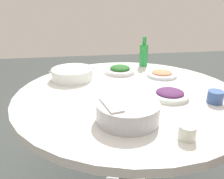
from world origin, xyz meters
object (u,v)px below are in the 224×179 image
object	(u,v)px
dish_greens	(120,70)
tea_cup_near	(187,132)
green_bottle	(144,54)
dish_eggplant	(170,94)
rice_bowl	(128,111)
round_dining_table	(128,104)
soup_bowl	(73,74)
tea_cup_far	(215,97)
dish_shrimp	(162,74)

from	to	relation	value
dish_greens	tea_cup_near	bearing A→B (deg)	-83.42
green_bottle	tea_cup_near	xyz separation A→B (m)	(-0.12, -1.00, -0.06)
dish_greens	dish_eggplant	bearing A→B (deg)	-68.53
rice_bowl	green_bottle	distance (m)	0.89
round_dining_table	soup_bowl	bearing A→B (deg)	139.53
tea_cup_near	tea_cup_far	bearing A→B (deg)	44.25
dish_greens	green_bottle	bearing A→B (deg)	35.24
tea_cup_near	dish_greens	bearing A→B (deg)	96.58
dish_shrimp	tea_cup_far	distance (m)	0.46
rice_bowl	soup_bowl	distance (m)	0.64
dish_greens	green_bottle	world-z (taller)	green_bottle
round_dining_table	dish_shrimp	xyz separation A→B (m)	(0.29, 0.24, 0.10)
tea_cup_near	tea_cup_far	world-z (taller)	tea_cup_far
rice_bowl	tea_cup_far	xyz separation A→B (m)	(0.48, 0.11, -0.01)
tea_cup_far	round_dining_table	bearing A→B (deg)	152.27
round_dining_table	tea_cup_near	size ratio (longest dim) A/B	18.96
dish_greens	round_dining_table	bearing A→B (deg)	-92.61
round_dining_table	green_bottle	world-z (taller)	green_bottle
dish_greens	dish_shrimp	distance (m)	0.29
round_dining_table	dish_greens	distance (m)	0.37
round_dining_table	dish_eggplant	bearing A→B (deg)	-29.22
soup_bowl	tea_cup_near	world-z (taller)	soup_bowl
green_bottle	tea_cup_near	bearing A→B (deg)	-96.72
dish_greens	tea_cup_near	size ratio (longest dim) A/B	3.17
round_dining_table	dish_eggplant	world-z (taller)	dish_eggplant
round_dining_table	dish_eggplant	size ratio (longest dim) A/B	6.29
dish_shrimp	tea_cup_far	xyz separation A→B (m)	(0.12, -0.45, 0.02)
tea_cup_near	tea_cup_far	distance (m)	0.40
soup_bowl	green_bottle	bearing A→B (deg)	23.45
green_bottle	rice_bowl	bearing A→B (deg)	-110.51
round_dining_table	soup_bowl	xyz separation A→B (m)	(-0.32, 0.27, 0.12)
rice_bowl	green_bottle	size ratio (longest dim) A/B	1.22
round_dining_table	tea_cup_far	xyz separation A→B (m)	(0.40, -0.21, 0.11)
round_dining_table	rice_bowl	distance (m)	0.35
soup_bowl	dish_eggplant	world-z (taller)	soup_bowl
dish_eggplant	tea_cup_near	xyz separation A→B (m)	(-0.09, -0.38, 0.01)
rice_bowl	dish_shrimp	bearing A→B (deg)	56.89
dish_greens	tea_cup_near	xyz separation A→B (m)	(0.10, -0.85, 0.01)
tea_cup_far	green_bottle	bearing A→B (deg)	103.28
round_dining_table	dish_shrimp	size ratio (longest dim) A/B	6.28
round_dining_table	rice_bowl	world-z (taller)	rice_bowl
dish_eggplant	green_bottle	bearing A→B (deg)	87.11
dish_shrimp	green_bottle	distance (m)	0.29
rice_bowl	green_bottle	xyz separation A→B (m)	(0.31, 0.83, 0.05)
rice_bowl	dish_shrimp	xyz separation A→B (m)	(0.36, 0.56, -0.03)
rice_bowl	dish_greens	world-z (taller)	rice_bowl
green_bottle	tea_cup_far	world-z (taller)	green_bottle
green_bottle	tea_cup_near	distance (m)	1.01
dish_eggplant	green_bottle	distance (m)	0.63
dish_greens	tea_cup_far	world-z (taller)	tea_cup_far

